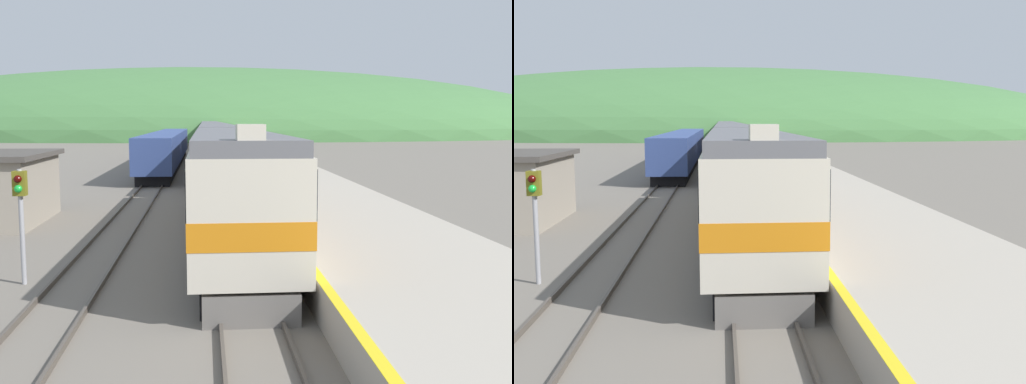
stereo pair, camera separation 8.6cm
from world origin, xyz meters
TOP-DOWN VIEW (x-y plane):
  - track_main at (0.00, 70.00)m, footprint 1.52×180.00m
  - track_siding at (-4.74, 70.00)m, footprint 1.52×180.00m
  - platform at (4.74, 50.00)m, footprint 6.36×140.00m
  - distant_hills at (0.00, 168.21)m, footprint 217.85×98.03m
  - express_train_lead_car at (0.00, 23.15)m, footprint 2.98×20.71m
  - carriage_second at (0.00, 45.25)m, footprint 2.97×21.26m
  - carriage_third at (0.00, 67.39)m, footprint 2.97×21.26m
  - carriage_fourth at (0.00, 89.53)m, footprint 2.97×21.26m
  - carriage_fifth at (0.00, 111.68)m, footprint 2.97×21.26m
  - siding_train at (-4.74, 61.56)m, footprint 2.90×40.09m
  - signal_post_siding at (-6.32, 17.34)m, footprint 0.36×0.42m

SIDE VIEW (x-z plane):
  - distant_hills at x=0.00m, z-range -18.51..18.51m
  - track_main at x=0.00m, z-range 0.00..0.16m
  - track_siding at x=-4.74m, z-range 0.00..0.16m
  - platform at x=4.74m, z-range -0.01..1.00m
  - siding_train at x=-4.74m, z-range 0.06..3.52m
  - carriage_second at x=0.00m, z-range 0.19..4.49m
  - carriage_third at x=0.00m, z-range 0.19..4.49m
  - carriage_fourth at x=0.00m, z-range 0.19..4.49m
  - carriage_fifth at x=0.00m, z-range 0.19..4.49m
  - express_train_lead_car at x=0.00m, z-range 0.02..4.69m
  - signal_post_siding at x=-6.32m, z-range 0.75..4.11m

